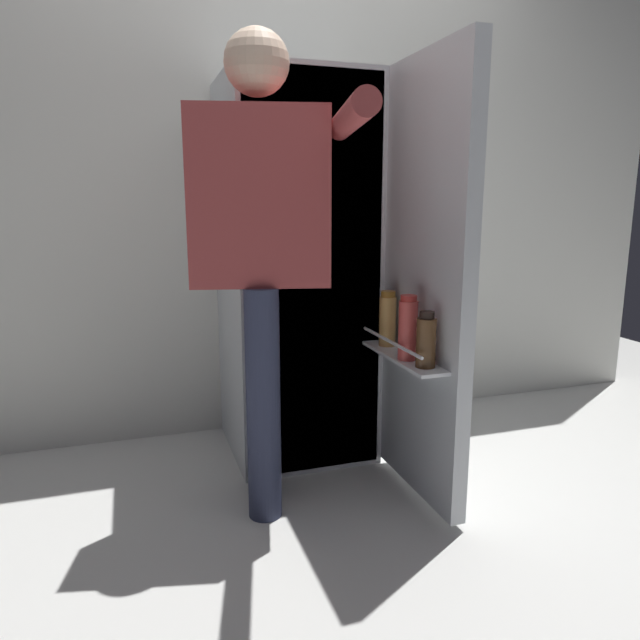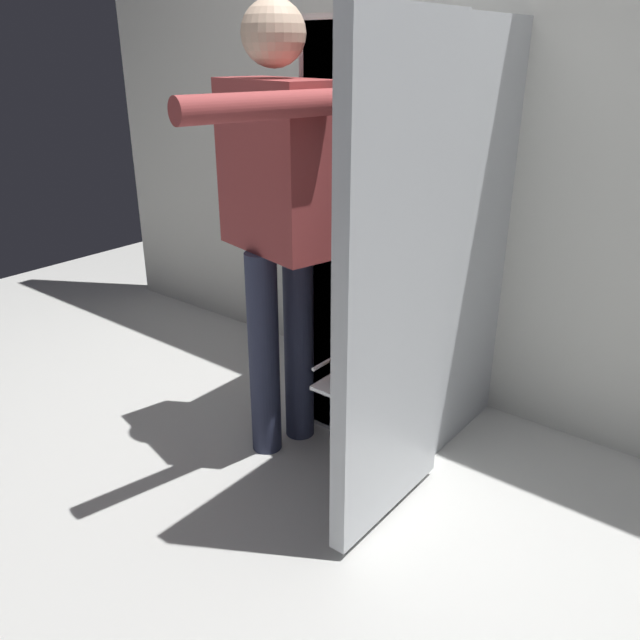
% 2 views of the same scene
% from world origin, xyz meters
% --- Properties ---
extents(ground_plane, '(6.42, 6.42, 0.00)m').
position_xyz_m(ground_plane, '(0.00, 0.00, 0.00)').
color(ground_plane, silver).
extents(kitchen_wall, '(4.40, 0.10, 2.66)m').
position_xyz_m(kitchen_wall, '(0.00, 0.91, 1.33)').
color(kitchen_wall, silver).
rests_on(kitchen_wall, ground_plane).
extents(refrigerator, '(0.66, 1.20, 1.63)m').
position_xyz_m(refrigerator, '(0.03, 0.50, 0.82)').
color(refrigerator, silver).
rests_on(refrigerator, ground_plane).
extents(person, '(0.57, 0.84, 1.67)m').
position_xyz_m(person, '(-0.25, 0.07, 1.01)').
color(person, '#2D334C').
rests_on(person, ground_plane).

